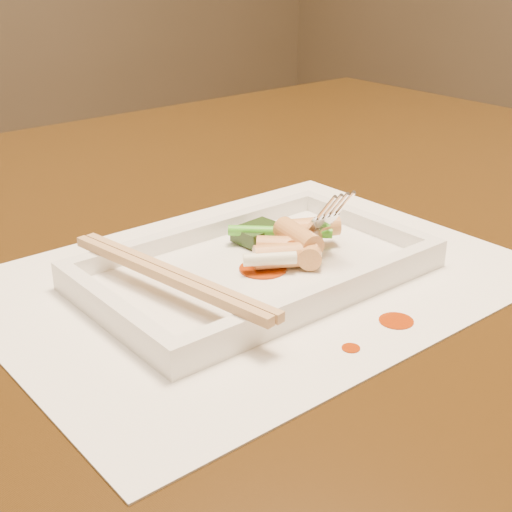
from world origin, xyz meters
TOP-DOWN VIEW (x-y plane):
  - table at (0.00, 0.00)m, footprint 1.40×0.90m
  - placemat at (0.00, -0.12)m, footprint 0.40×0.30m
  - sauce_splatter_a at (0.03, -0.24)m, footprint 0.02×0.02m
  - sauce_splatter_b at (-0.02, -0.24)m, footprint 0.01×0.01m
  - plate_base at (0.00, -0.12)m, footprint 0.26×0.16m
  - plate_rim_far at (0.00, -0.05)m, footprint 0.26×0.01m
  - plate_rim_near at (0.00, -0.20)m, footprint 0.26×0.01m
  - plate_rim_left at (-0.12, -0.12)m, footprint 0.01×0.14m
  - plate_rim_right at (0.13, -0.12)m, footprint 0.01×0.14m
  - veg_piece at (0.04, -0.08)m, footprint 0.04×0.03m
  - scallion_white at (0.01, -0.14)m, footprint 0.04×0.03m
  - scallion_green at (0.05, -0.10)m, footprint 0.07×0.07m
  - chopstick_a at (-0.08, -0.12)m, footprint 0.04×0.19m
  - chopstick_b at (-0.07, -0.12)m, footprint 0.04×0.19m
  - fork at (0.07, -0.11)m, footprint 0.09×0.10m
  - sauce_blob_0 at (0.01, -0.13)m, footprint 0.04×0.04m
  - rice_cake_0 at (0.05, -0.12)m, footprint 0.04×0.04m
  - rice_cake_1 at (0.03, -0.13)m, footprint 0.05×0.05m
  - rice_cake_2 at (0.04, -0.13)m, footprint 0.03×0.05m
  - rice_cake_3 at (0.05, -0.14)m, footprint 0.05×0.05m
  - rice_cake_4 at (0.02, -0.14)m, footprint 0.05×0.04m
  - rice_cake_5 at (0.07, -0.12)m, footprint 0.04×0.03m

SIDE VIEW (x-z plane):
  - table at x=0.00m, z-range 0.27..1.02m
  - placemat at x=0.00m, z-range 0.75..0.75m
  - sauce_splatter_a at x=0.03m, z-range 0.75..0.75m
  - sauce_splatter_b at x=-0.02m, z-range 0.75..0.75m
  - plate_base at x=0.00m, z-range 0.75..0.76m
  - sauce_blob_0 at x=0.01m, z-range 0.76..0.76m
  - plate_rim_far at x=0.00m, z-range 0.76..0.77m
  - plate_rim_near at x=0.00m, z-range 0.76..0.77m
  - plate_rim_left at x=-0.12m, z-range 0.76..0.77m
  - plate_rim_right at x=0.13m, z-range 0.76..0.77m
  - veg_piece at x=0.04m, z-range 0.76..0.77m
  - rice_cake_0 at x=0.05m, z-range 0.76..0.78m
  - rice_cake_1 at x=0.03m, z-range 0.76..0.78m
  - rice_cake_3 at x=0.05m, z-range 0.76..0.78m
  - rice_cake_4 at x=0.02m, z-range 0.76..0.78m
  - scallion_white at x=0.01m, z-range 0.77..0.78m
  - scallion_green at x=0.05m, z-range 0.77..0.78m
  - rice_cake_2 at x=0.04m, z-range 0.77..0.79m
  - rice_cake_5 at x=0.07m, z-range 0.77..0.78m
  - chopstick_a at x=-0.08m, z-range 0.77..0.78m
  - chopstick_b at x=-0.07m, z-range 0.77..0.78m
  - fork at x=0.07m, z-range 0.76..0.90m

